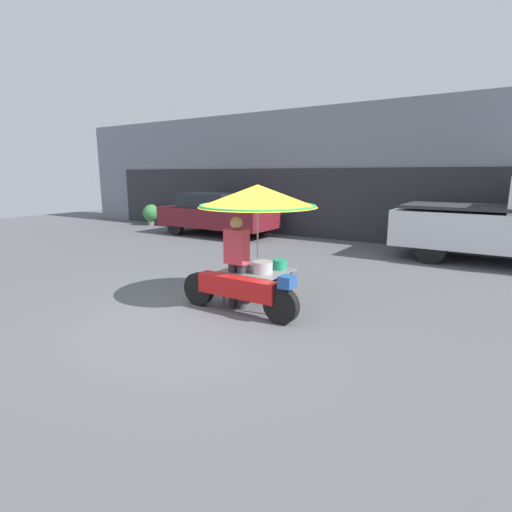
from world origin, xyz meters
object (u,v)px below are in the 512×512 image
at_px(vendor_person, 237,258).
at_px(parked_car, 216,214).
at_px(vendor_motorcycle_cart, 256,211).
at_px(potted_plant, 152,214).

height_order(vendor_person, parked_car, vendor_person).
bearing_deg(vendor_motorcycle_cart, parked_car, 133.52).
distance_m(parked_car, potted_plant, 4.31).
bearing_deg(parked_car, vendor_motorcycle_cart, -46.48).
xyz_separation_m(vendor_motorcycle_cart, parked_car, (-5.54, 5.84, -0.81)).
xyz_separation_m(vendor_motorcycle_cart, vendor_person, (-0.18, -0.30, -0.75)).
bearing_deg(vendor_motorcycle_cart, vendor_person, -121.36).
xyz_separation_m(parked_car, potted_plant, (-4.22, 0.78, -0.29)).
height_order(vendor_person, potted_plant, vendor_person).
relative_size(vendor_person, potted_plant, 1.69).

